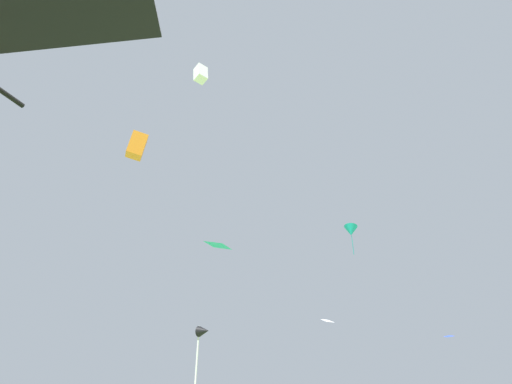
# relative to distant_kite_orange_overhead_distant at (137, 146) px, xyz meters

# --- Properties ---
(distant_kite_orange_overhead_distant) EXTENTS (1.13, 0.98, 1.24)m
(distant_kite_orange_overhead_distant) POSITION_rel_distant_kite_orange_overhead_distant_xyz_m (0.00, 0.00, 0.00)
(distant_kite_orange_overhead_distant) COLOR orange
(distant_kite_blue_low_left) EXTENTS (0.75, 0.74, 0.23)m
(distant_kite_blue_low_left) POSITION_rel_distant_kite_orange_overhead_distant_xyz_m (8.58, 22.58, -6.22)
(distant_kite_blue_low_left) COLOR blue
(distant_kite_teal_high_left) EXTENTS (1.56, 1.71, 2.96)m
(distant_kite_teal_high_left) POSITION_rel_distant_kite_orange_overhead_distant_xyz_m (2.03, 24.06, 3.73)
(distant_kite_teal_high_left) COLOR #19B2AD
(distant_kite_white_mid_left) EXTENTS (0.70, 0.62, 0.84)m
(distant_kite_white_mid_left) POSITION_rel_distant_kite_orange_overhead_distant_xyz_m (2.86, 0.59, 3.34)
(distant_kite_white_mid_left) COLOR white
(distant_kite_teal_mid_right) EXTENTS (1.23, 1.25, 0.40)m
(distant_kite_teal_mid_right) POSITION_rel_distant_kite_orange_overhead_distant_xyz_m (3.06, 2.29, -4.49)
(distant_kite_teal_mid_right) COLOR #19B2AD
(distant_kite_white_far_center) EXTENTS (0.98, 1.03, 0.50)m
(distant_kite_white_far_center) POSITION_rel_distant_kite_orange_overhead_distant_xyz_m (0.10, 21.01, -4.67)
(distant_kite_white_far_center) COLOR white
(marker_flag) EXTENTS (0.30, 0.24, 2.17)m
(marker_flag) POSITION_rel_distant_kite_orange_overhead_distant_xyz_m (6.09, -2.02, -8.60)
(marker_flag) COLOR silver
(marker_flag) RESTS_ON ground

